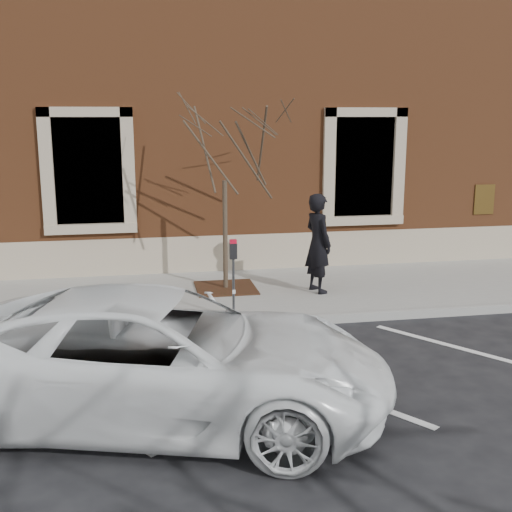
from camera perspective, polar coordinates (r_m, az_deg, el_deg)
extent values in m
plane|color=#28282B|center=(11.05, 0.57, -6.24)|extent=(120.00, 120.00, 0.00)
cube|color=#A19E98|center=(12.67, -0.96, -3.43)|extent=(40.00, 3.50, 0.15)
cube|color=#9E9E99|center=(10.98, 0.63, -5.95)|extent=(40.00, 0.12, 0.15)
cube|color=brown|center=(18.14, -4.27, 13.83)|extent=(40.00, 8.50, 8.00)
cube|color=tan|center=(14.26, -2.16, 0.32)|extent=(40.00, 0.06, 0.80)
cube|color=black|center=(14.00, -14.63, 7.36)|extent=(1.40, 0.30, 2.20)
cube|color=tan|center=(13.98, -14.41, 2.40)|extent=(1.90, 0.20, 0.20)
cube|color=black|center=(14.85, 9.35, 7.86)|extent=(1.40, 0.30, 2.20)
cube|color=tan|center=(14.83, 9.41, 3.18)|extent=(1.90, 0.20, 0.20)
imported|color=black|center=(12.44, 5.54, 1.14)|extent=(0.65, 0.81, 1.93)
cylinder|color=#595B60|center=(10.89, -2.01, -2.88)|extent=(0.05, 0.05, 1.02)
cube|color=black|center=(10.74, -2.04, 0.44)|extent=(0.12, 0.09, 0.27)
cube|color=red|center=(10.71, -2.04, 1.30)|extent=(0.11, 0.09, 0.06)
cube|color=white|center=(10.86, -1.97, -3.21)|extent=(0.05, 0.00, 0.07)
cube|color=#411E14|center=(12.82, -2.71, -2.84)|extent=(1.18, 1.18, 0.03)
cylinder|color=#4D3E2E|center=(12.58, -2.75, 1.83)|extent=(0.09, 0.09, 2.16)
imported|color=white|center=(7.69, -8.54, -8.86)|extent=(5.95, 3.95, 1.52)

